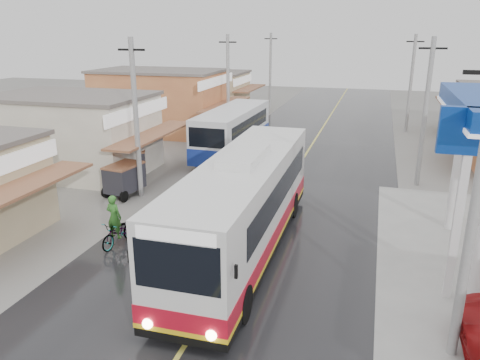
{
  "coord_description": "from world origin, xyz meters",
  "views": [
    {
      "loc": [
        4.53,
        -11.72,
        8.31
      ],
      "look_at": [
        -0.85,
        6.51,
        2.19
      ],
      "focal_mm": 35.0,
      "sensor_mm": 36.0,
      "label": 1
    }
  ],
  "objects_px": {
    "coach_bus": "(245,205)",
    "second_bus": "(233,131)",
    "tricycle_near": "(124,178)",
    "cyclist": "(118,229)",
    "tricycle_far": "(135,159)"
  },
  "relations": [
    {
      "from": "cyclist",
      "to": "tricycle_near",
      "type": "relative_size",
      "value": 0.93
    },
    {
      "from": "second_bus",
      "to": "cyclist",
      "type": "height_order",
      "value": "second_bus"
    },
    {
      "from": "coach_bus",
      "to": "second_bus",
      "type": "distance_m",
      "value": 14.72
    },
    {
      "from": "coach_bus",
      "to": "second_bus",
      "type": "xyz_separation_m",
      "value": [
        -4.81,
        13.91,
        -0.22
      ]
    },
    {
      "from": "coach_bus",
      "to": "tricycle_far",
      "type": "relative_size",
      "value": 5.85
    },
    {
      "from": "cyclist",
      "to": "tricycle_far",
      "type": "relative_size",
      "value": 0.99
    },
    {
      "from": "tricycle_near",
      "to": "tricycle_far",
      "type": "height_order",
      "value": "tricycle_near"
    },
    {
      "from": "coach_bus",
      "to": "tricycle_near",
      "type": "distance_m",
      "value": 9.06
    },
    {
      "from": "cyclist",
      "to": "tricycle_near",
      "type": "distance_m",
      "value": 6.11
    },
    {
      "from": "tricycle_near",
      "to": "tricycle_far",
      "type": "xyz_separation_m",
      "value": [
        -1.35,
        3.7,
        -0.09
      ]
    },
    {
      "from": "second_bus",
      "to": "tricycle_near",
      "type": "distance_m",
      "value": 9.92
    },
    {
      "from": "coach_bus",
      "to": "second_bus",
      "type": "bearing_deg",
      "value": 108.7
    },
    {
      "from": "tricycle_near",
      "to": "coach_bus",
      "type": "bearing_deg",
      "value": -22.08
    },
    {
      "from": "cyclist",
      "to": "tricycle_far",
      "type": "distance_m",
      "value": 10.03
    },
    {
      "from": "coach_bus",
      "to": "tricycle_far",
      "type": "xyz_separation_m",
      "value": [
        -9.17,
        8.19,
        -1.07
      ]
    }
  ]
}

